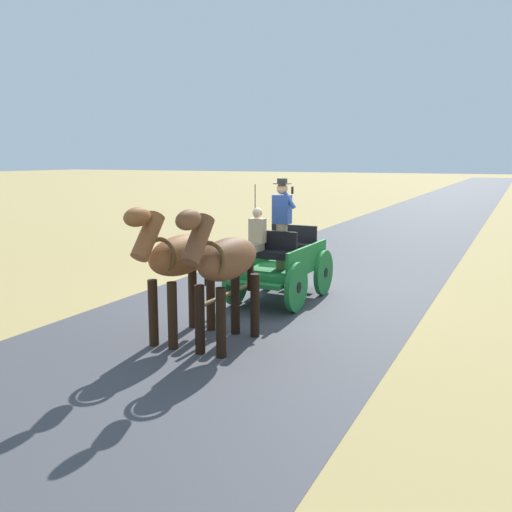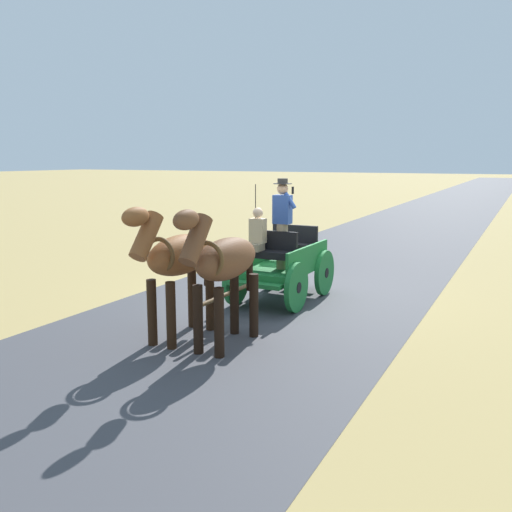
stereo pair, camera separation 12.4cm
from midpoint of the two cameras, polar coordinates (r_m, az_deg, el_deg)
name	(u,v)px [view 2 (the right image)]	position (r m, az deg, el deg)	size (l,w,h in m)	color
ground_plane	(287,295)	(12.06, 3.46, -3.95)	(200.00, 200.00, 0.00)	tan
road_surface	(287,295)	(12.06, 3.46, -3.94)	(5.87, 160.00, 0.01)	#424247
horse_drawn_carriage	(280,261)	(11.43, 2.80, -0.54)	(1.44, 4.50, 2.50)	#1E7233
horse_near_side	(223,263)	(8.49, -2.95, -0.71)	(0.59, 2.13, 2.21)	brown
horse_off_side	(177,258)	(8.93, -7.64, -0.25)	(0.61, 2.13, 2.21)	brown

